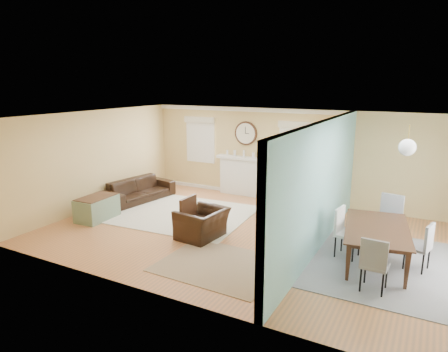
{
  "coord_description": "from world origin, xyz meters",
  "views": [
    {
      "loc": [
        3.42,
        -7.6,
        3.32
      ],
      "look_at": [
        -0.8,
        0.3,
        1.2
      ],
      "focal_mm": 32.0,
      "sensor_mm": 36.0,
      "label": 1
    }
  ],
  "objects": [
    {
      "name": "dining_chair_w",
      "position": [
        2.13,
        -0.13,
        0.57
      ],
      "size": [
        0.49,
        0.49,
        0.97
      ],
      "color": "white",
      "rests_on": "floor"
    },
    {
      "name": "window_right",
      "position": [
        0.05,
        2.95,
        1.66
      ],
      "size": [
        1.05,
        0.13,
        1.42
      ],
      "color": "white",
      "rests_on": "wall_back"
    },
    {
      "name": "trunk",
      "position": [
        -3.76,
        -0.8,
        0.29
      ],
      "size": [
        0.66,
        1.04,
        0.58
      ],
      "color": "gray",
      "rests_on": "floor"
    },
    {
      "name": "garden_stool",
      "position": [
        1.19,
        0.78,
        0.27
      ],
      "size": [
        0.36,
        0.36,
        0.54
      ],
      "primitive_type": "cylinder",
      "color": "white",
      "rests_on": "floor"
    },
    {
      "name": "credenza",
      "position": [
        1.15,
        1.7,
        0.4
      ],
      "size": [
        0.53,
        1.57,
        0.8
      ],
      "color": "#A2794B",
      "rests_on": "floor"
    },
    {
      "name": "potted_plant",
      "position": [
        1.19,
        0.78,
        0.74
      ],
      "size": [
        0.38,
        0.33,
        0.41
      ],
      "primitive_type": "imported",
      "rotation": [
        0.0,
        0.0,
        0.02
      ],
      "color": "#337F33",
      "rests_on": "garden_stool"
    },
    {
      "name": "dining_chair_s",
      "position": [
        2.78,
        -1.24,
        0.55
      ],
      "size": [
        0.44,
        0.44,
        0.94
      ],
      "color": "gray",
      "rests_on": "floor"
    },
    {
      "name": "eames_chair",
      "position": [
        -0.85,
        -0.62,
        0.33
      ],
      "size": [
        0.99,
        1.1,
        0.65
      ],
      "primitive_type": "imported",
      "rotation": [
        0.0,
        0.0,
        -1.69
      ],
      "color": "black",
      "rests_on": "floor"
    },
    {
      "name": "green_chair",
      "position": [
        0.08,
        1.99,
        0.35
      ],
      "size": [
        1.06,
        1.07,
        0.7
      ],
      "primitive_type": "imported",
      "rotation": [
        0.0,
        0.0,
        2.38
      ],
      "color": "#007C5D",
      "rests_on": "floor"
    },
    {
      "name": "wall_left",
      "position": [
        -4.5,
        0.0,
        1.3
      ],
      "size": [
        0.02,
        6.0,
        2.6
      ],
      "primitive_type": "cube",
      "color": "tan",
      "rests_on": "ground"
    },
    {
      "name": "tv",
      "position": [
        1.13,
        1.7,
        1.12
      ],
      "size": [
        0.23,
        1.14,
        0.65
      ],
      "primitive_type": "imported",
      "rotation": [
        0.0,
        0.0,
        1.5
      ],
      "color": "black",
      "rests_on": "credenza"
    },
    {
      "name": "wall_front",
      "position": [
        0.0,
        -3.0,
        1.3
      ],
      "size": [
        9.0,
        0.02,
        2.6
      ],
      "primitive_type": "cube",
      "color": "tan",
      "rests_on": "ground"
    },
    {
      "name": "wall_clock",
      "position": [
        -1.5,
        2.97,
        1.85
      ],
      "size": [
        0.7,
        0.07,
        0.7
      ],
      "color": "#46291D",
      "rests_on": "wall_back"
    },
    {
      "name": "ceiling",
      "position": [
        0.0,
        0.0,
        2.6
      ],
      "size": [
        9.0,
        6.0,
        0.02
      ],
      "primitive_type": "cube",
      "color": "white",
      "rests_on": "wall_back"
    },
    {
      "name": "rug_jute",
      "position": [
        0.13,
        -1.62,
        0.01
      ],
      "size": [
        2.21,
        1.83,
        0.01
      ],
      "primitive_type": "cube",
      "rotation": [
        0.0,
        0.0,
        -0.03
      ],
      "color": "#9E8566",
      "rests_on": "floor"
    },
    {
      "name": "partition",
      "position": [
        1.51,
        0.28,
        1.36
      ],
      "size": [
        0.17,
        6.0,
        2.6
      ],
      "color": "tan",
      "rests_on": "ground"
    },
    {
      "name": "fireplace",
      "position": [
        -1.5,
        2.88,
        0.6
      ],
      "size": [
        1.7,
        0.3,
        1.17
      ],
      "color": "white",
      "rests_on": "ground"
    },
    {
      "name": "sofa",
      "position": [
        -3.9,
        0.94,
        0.31
      ],
      "size": [
        1.15,
        2.24,
        0.63
      ],
      "primitive_type": "imported",
      "rotation": [
        0.0,
        0.0,
        1.42
      ],
      "color": "black",
      "rests_on": "floor"
    },
    {
      "name": "dining_chair_e",
      "position": [
        3.35,
        -0.09,
        0.53
      ],
      "size": [
        0.49,
        0.49,
        0.9
      ],
      "color": "gray",
      "rests_on": "floor"
    },
    {
      "name": "rug_grey",
      "position": [
        2.68,
        -0.14,
        0.01
      ],
      "size": [
        2.62,
        3.27,
        0.01
      ],
      "primitive_type": "cube",
      "color": "gray",
      "rests_on": "floor"
    },
    {
      "name": "floor",
      "position": [
        0.0,
        0.0,
        0.0
      ],
      "size": [
        9.0,
        9.0,
        0.0
      ],
      "primitive_type": "plane",
      "color": "#9F6743",
      "rests_on": "ground"
    },
    {
      "name": "rug_cream",
      "position": [
        -2.09,
        0.51,
        0.01
      ],
      "size": [
        3.45,
        3.04,
        0.02
      ],
      "primitive_type": "cube",
      "rotation": [
        0.0,
        0.0,
        0.06
      ],
      "color": "beige",
      "rests_on": "floor"
    },
    {
      "name": "window_left",
      "position": [
        -3.05,
        2.95,
        1.66
      ],
      "size": [
        1.05,
        0.13,
        1.42
      ],
      "color": "white",
      "rests_on": "wall_back"
    },
    {
      "name": "dining_chair_n",
      "position": [
        2.73,
        0.91,
        0.61
      ],
      "size": [
        0.53,
        0.53,
        1.04
      ],
      "color": "gray",
      "rests_on": "floor"
    },
    {
      "name": "dining_table",
      "position": [
        2.68,
        -0.14,
        0.35
      ],
      "size": [
        1.42,
        2.15,
        0.7
      ],
      "primitive_type": "imported",
      "rotation": [
        0.0,
        0.0,
        1.73
      ],
      "color": "#46291D",
      "rests_on": "floor"
    },
    {
      "name": "pendant",
      "position": [
        3.0,
        0.0,
        2.2
      ],
      "size": [
        0.3,
        0.3,
        0.55
      ],
      "color": "gold",
      "rests_on": "ceiling"
    },
    {
      "name": "wall_back",
      "position": [
        0.0,
        3.0,
        1.3
      ],
      "size": [
        9.0,
        0.02,
        2.6
      ],
      "primitive_type": "cube",
      "color": "tan",
      "rests_on": "ground"
    }
  ]
}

